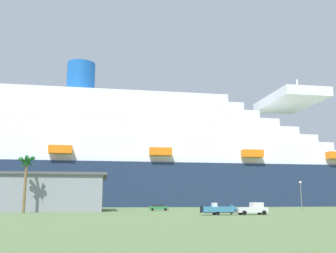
# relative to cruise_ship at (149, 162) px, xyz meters

# --- Properties ---
(ground_plane) EXTENTS (600.00, 600.00, 0.00)m
(ground_plane) POSITION_rel_cruise_ship_xyz_m (-3.76, -44.13, -17.67)
(ground_plane) COLOR #567042
(cruise_ship) EXTENTS (240.84, 36.32, 62.60)m
(cruise_ship) POSITION_rel_cruise_ship_xyz_m (0.00, 0.00, 0.00)
(cruise_ship) COLOR #1E2D4C
(cruise_ship) RESTS_ON ground_plane
(terminal_building) EXTENTS (50.54, 26.71, 8.72)m
(terminal_building) POSITION_rel_cruise_ship_xyz_m (-43.27, -54.03, -13.28)
(terminal_building) COLOR gray
(terminal_building) RESTS_ON ground_plane
(pickup_truck) EXTENTS (5.61, 2.30, 2.20)m
(pickup_truck) POSITION_rel_cruise_ship_xyz_m (6.62, -87.93, -16.62)
(pickup_truck) COLOR silver
(pickup_truck) RESTS_ON ground_plane
(small_boat_on_trailer) EXTENTS (7.71, 2.22, 2.15)m
(small_boat_on_trailer) POSITION_rel_cruise_ship_xyz_m (0.63, -87.95, -16.70)
(small_boat_on_trailer) COLOR #595960
(small_boat_on_trailer) RESTS_ON ground_plane
(palm_tree) EXTENTS (3.75, 3.61, 11.73)m
(palm_tree) POSITION_rel_cruise_ship_xyz_m (-35.60, -70.36, -8.40)
(palm_tree) COLOR brown
(palm_tree) RESTS_ON ground_plane
(street_lamp) EXTENTS (0.56, 0.56, 6.97)m
(street_lamp) POSITION_rel_cruise_ship_xyz_m (26.13, -70.60, -13.04)
(street_lamp) COLOR slate
(street_lamp) RESTS_ON ground_plane
(parked_car_green_wagon) EXTENTS (5.03, 2.66, 1.58)m
(parked_car_green_wagon) POSITION_rel_cruise_ship_xyz_m (-5.82, -59.59, -16.83)
(parked_car_green_wagon) COLOR #2D723F
(parked_car_green_wagon) RESTS_ON ground_plane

